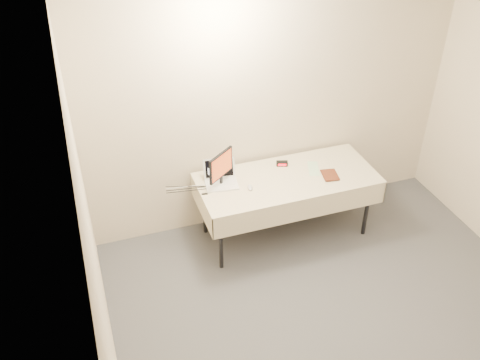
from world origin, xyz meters
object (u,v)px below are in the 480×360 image
object	(u,v)px
monitor	(221,167)
book	(323,168)
table	(287,182)
laptop	(221,178)

from	to	relation	value
monitor	book	size ratio (longest dim) A/B	1.77
table	book	size ratio (longest dim) A/B	8.88
book	laptop	bearing A→B (deg)	176.98
table	laptop	bearing A→B (deg)	168.01
table	monitor	bearing A→B (deg)	171.97
table	book	bearing A→B (deg)	-16.71
table	book	world-z (taller)	book
laptop	book	world-z (taller)	laptop
monitor	table	bearing A→B (deg)	-45.50
laptop	monitor	bearing A→B (deg)	-91.19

